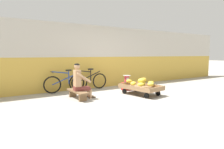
% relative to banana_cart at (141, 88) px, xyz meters
% --- Properties ---
extents(ground_plane, '(80.00, 80.00, 0.00)m').
position_rel_banana_cart_xyz_m(ground_plane, '(-0.43, -0.48, -0.24)').
color(ground_plane, '#A39E93').
extents(back_wall, '(16.00, 0.30, 2.62)m').
position_rel_banana_cart_xyz_m(back_wall, '(-0.43, 2.27, 1.07)').
color(back_wall, gold).
rests_on(back_wall, ground).
extents(banana_cart, '(1.06, 1.56, 0.36)m').
position_rel_banana_cart_xyz_m(banana_cart, '(0.00, 0.00, 0.00)').
color(banana_cart, '#8E6B47').
rests_on(banana_cart, ground).
extents(banana_pile, '(0.88, 1.20, 0.26)m').
position_rel_banana_cart_xyz_m(banana_pile, '(-0.03, -0.05, 0.22)').
color(banana_pile, gold).
rests_on(banana_pile, banana_cart).
extents(low_bench, '(0.34, 1.11, 0.27)m').
position_rel_banana_cart_xyz_m(low_bench, '(-2.15, 0.59, -0.04)').
color(low_bench, brown).
rests_on(low_bench, ground).
extents(vendor_seated, '(0.71, 0.53, 1.14)m').
position_rel_banana_cart_xyz_m(vendor_seated, '(-2.06, 0.57, 0.33)').
color(vendor_seated, tan).
rests_on(vendor_seated, ground).
extents(plastic_crate, '(0.36, 0.28, 0.30)m').
position_rel_banana_cart_xyz_m(plastic_crate, '(0.11, 0.99, -0.09)').
color(plastic_crate, red).
rests_on(plastic_crate, ground).
extents(weighing_scale, '(0.30, 0.30, 0.29)m').
position_rel_banana_cart_xyz_m(weighing_scale, '(0.11, 0.99, 0.21)').
color(weighing_scale, '#28282D').
rests_on(weighing_scale, plastic_crate).
extents(bicycle_near_left, '(1.66, 0.48, 0.86)m').
position_rel_banana_cart_xyz_m(bicycle_near_left, '(-2.09, 1.83, 0.11)').
color(bicycle_near_left, black).
rests_on(bicycle_near_left, ground).
extents(bicycle_far_left, '(1.66, 0.48, 0.86)m').
position_rel_banana_cart_xyz_m(bicycle_far_left, '(-1.15, 1.87, 0.11)').
color(bicycle_far_left, black).
rests_on(bicycle_far_left, ground).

